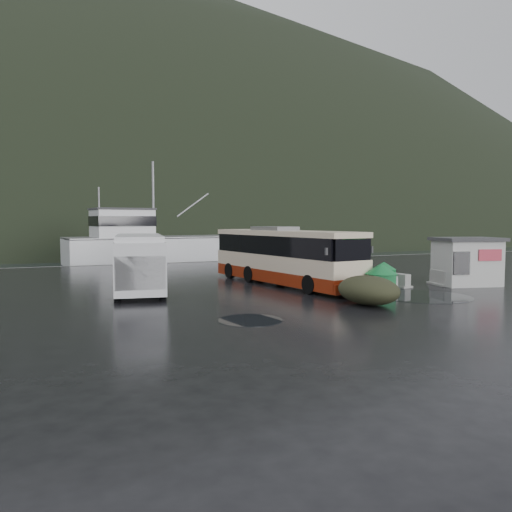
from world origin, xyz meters
name	(u,v)px	position (x,y,z in m)	size (l,w,h in m)	color
ground	(293,294)	(0.00, 0.00, 0.00)	(160.00, 160.00, 0.00)	black
harbor_water	(87,235)	(0.00, 110.00, 0.00)	(300.00, 180.00, 0.02)	black
quay_edge	(182,262)	(0.00, 20.00, 0.00)	(160.00, 0.60, 1.50)	#999993
headland	(82,228)	(10.00, 250.00, 0.00)	(780.00, 540.00, 570.00)	black
coach_bus	(284,284)	(1.24, 3.45, 0.00)	(2.88, 11.38, 3.21)	beige
white_van	(140,292)	(-6.67, 3.46, 0.00)	(2.33, 6.80, 2.85)	silver
waste_bin_left	(381,296)	(3.39, -2.30, 0.00)	(1.09, 1.09, 1.52)	#147134
waste_bin_right	(383,286)	(5.80, 0.58, 0.00)	(0.95, 0.95, 1.32)	#147134
dome_tent	(368,304)	(1.46, -3.98, 0.00)	(2.21, 3.09, 1.21)	#2C2E1B
ticket_kiosk	(466,285)	(10.23, -0.87, 0.00)	(3.33, 2.52, 2.61)	#BBBBB7
jersey_barrier_a	(384,289)	(5.02, -0.49, 0.00)	(0.71, 1.42, 0.71)	#999993
jersey_barrier_b	(398,287)	(6.38, 0.09, 0.00)	(0.71, 1.41, 0.71)	#999993
jersey_barrier_c	(441,285)	(9.04, -0.23, 0.00)	(0.80, 1.61, 0.80)	#999993
fishing_trawler	(184,256)	(2.27, 27.78, 0.00)	(26.74, 5.86, 10.70)	silver
puddles	(385,295)	(3.80, -2.10, 0.01)	(13.96, 12.09, 0.01)	black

